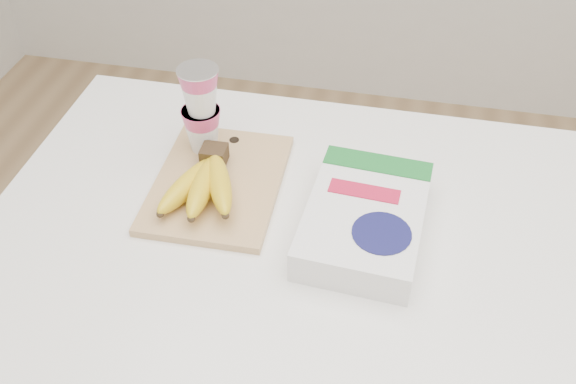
{
  "coord_description": "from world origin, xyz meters",
  "views": [
    {
      "loc": [
        0.05,
        -0.75,
        1.8
      ],
      "look_at": [
        -0.12,
        0.09,
        1.03
      ],
      "focal_mm": 40.0,
      "sensor_mm": 36.0,
      "label": 1
    }
  ],
  "objects_px": {
    "bananas": "(204,182)",
    "cutting_board": "(218,183)",
    "cereal_box": "(365,219)",
    "yogurt_stack": "(201,107)"
  },
  "relations": [
    {
      "from": "cutting_board",
      "to": "cereal_box",
      "type": "distance_m",
      "value": 0.29
    },
    {
      "from": "bananas",
      "to": "cereal_box",
      "type": "distance_m",
      "value": 0.3
    },
    {
      "from": "bananas",
      "to": "cutting_board",
      "type": "bearing_deg",
      "value": 72.92
    },
    {
      "from": "cutting_board",
      "to": "cereal_box",
      "type": "height_order",
      "value": "cereal_box"
    },
    {
      "from": "cutting_board",
      "to": "yogurt_stack",
      "type": "distance_m",
      "value": 0.15
    },
    {
      "from": "cereal_box",
      "to": "cutting_board",
      "type": "bearing_deg",
      "value": 171.37
    },
    {
      "from": "cutting_board",
      "to": "bananas",
      "type": "distance_m",
      "value": 0.05
    },
    {
      "from": "cutting_board",
      "to": "yogurt_stack",
      "type": "relative_size",
      "value": 1.75
    },
    {
      "from": "yogurt_stack",
      "to": "cereal_box",
      "type": "xyz_separation_m",
      "value": [
        0.34,
        -0.15,
        -0.08
      ]
    },
    {
      "from": "cutting_board",
      "to": "bananas",
      "type": "relative_size",
      "value": 1.52
    }
  ]
}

